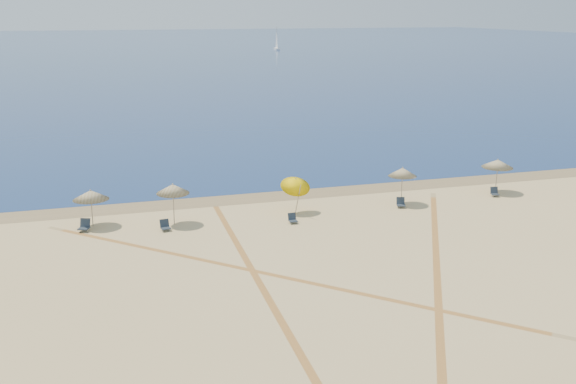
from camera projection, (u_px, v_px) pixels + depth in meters
The scene contains 15 objects.
ground at pixel (448, 365), 24.47m from camera, with size 160.00×160.00×0.00m, color tan.
ocean at pixel (115, 47), 232.43m from camera, with size 500.00×500.00×0.00m, color #0C2151.
wet_sand at pixel (271, 196), 46.65m from camera, with size 500.00×500.00×0.00m, color olive.
umbrella_1 at pixel (91, 195), 39.63m from camera, with size 2.10×2.10×2.25m.
umbrella_2 at pixel (173, 189), 39.92m from camera, with size 1.94×1.96×2.53m.
umbrella_3 at pixel (296, 183), 42.18m from camera, with size 1.86×1.99×2.63m.
umbrella_4 at pixel (402, 172), 44.13m from camera, with size 1.85×1.85×2.51m.
umbrella_5 at pixel (498, 164), 46.97m from camera, with size 2.15×2.17×2.42m.
chair_2 at pixel (84, 226), 39.20m from camera, with size 0.79×0.85×0.70m.
chair_3 at pixel (165, 226), 39.29m from camera, with size 0.61×0.68×0.63m.
chair_4 at pixel (293, 219), 40.67m from camera, with size 0.49×0.57×0.59m.
chair_5 at pixel (401, 203), 43.90m from camera, with size 0.69×0.75×0.64m.
chair_6 at pixel (495, 192), 46.51m from camera, with size 0.64×0.71×0.62m.
sailboat_1 at pixel (277, 43), 215.22m from camera, with size 1.63×4.84×7.07m.
tire_tracks at pixel (319, 274), 32.91m from camera, with size 47.80×41.66×0.00m.
Camera 1 is at (-11.90, -19.39, 12.39)m, focal length 42.38 mm.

